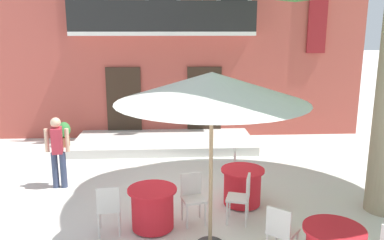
# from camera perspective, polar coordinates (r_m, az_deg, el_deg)

# --- Properties ---
(ground_plane) EXTENTS (120.00, 120.00, 0.00)m
(ground_plane) POSITION_cam_1_polar(r_m,az_deg,el_deg) (8.32, -0.09, -11.50)
(ground_plane) COLOR silver
(building_facade) EXTENTS (13.00, 5.09, 7.50)m
(building_facade) POSITION_cam_1_polar(r_m,az_deg,el_deg) (14.56, -4.10, 14.12)
(building_facade) COLOR #B24C42
(building_facade) RESTS_ON ground
(entrance_step_platform) EXTENTS (5.33, 2.24, 0.25)m
(entrance_step_platform) POSITION_cam_1_polar(r_m,az_deg,el_deg) (11.92, -4.03, -3.25)
(entrance_step_platform) COLOR silver
(entrance_step_platform) RESTS_ON ground
(cafe_table_near_tree) EXTENTS (0.86, 0.86, 0.76)m
(cafe_table_near_tree) POSITION_cam_1_polar(r_m,az_deg,el_deg) (8.01, 7.33, -9.56)
(cafe_table_near_tree) COLOR red
(cafe_table_near_tree) RESTS_ON ground
(cafe_chair_near_tree_0) EXTENTS (0.47, 0.47, 0.91)m
(cafe_chair_near_tree_0) POSITION_cam_1_polar(r_m,az_deg,el_deg) (8.66, 6.91, -6.81)
(cafe_chair_near_tree_0) COLOR silver
(cafe_chair_near_tree_0) RESTS_ON ground
(cafe_chair_near_tree_1) EXTENTS (0.50, 0.50, 0.91)m
(cafe_chair_near_tree_1) POSITION_cam_1_polar(r_m,az_deg,el_deg) (7.26, 7.31, -10.83)
(cafe_chair_near_tree_1) COLOR silver
(cafe_chair_near_tree_1) RESTS_ON ground
(cafe_table_middle) EXTENTS (0.86, 0.86, 0.76)m
(cafe_table_middle) POSITION_cam_1_polar(r_m,az_deg,el_deg) (7.09, -5.76, -12.65)
(cafe_table_middle) COLOR red
(cafe_table_middle) RESTS_ON ground
(cafe_chair_middle_0) EXTENTS (0.45, 0.45, 0.91)m
(cafe_chair_middle_0) POSITION_cam_1_polar(r_m,az_deg,el_deg) (6.95, -12.05, -12.16)
(cafe_chair_middle_0) COLOR silver
(cafe_chair_middle_0) RESTS_ON ground
(cafe_chair_middle_1) EXTENTS (0.48, 0.48, 0.91)m
(cafe_chair_middle_1) POSITION_cam_1_polar(r_m,az_deg,el_deg) (7.24, 0.07, -10.79)
(cafe_chair_middle_1) COLOR silver
(cafe_chair_middle_1) RESTS_ON ground
(cafe_chair_front_0) EXTENTS (0.56, 0.56, 0.91)m
(cafe_chair_front_0) POSITION_cam_1_polar(r_m,az_deg,el_deg) (6.23, 12.81, -15.30)
(cafe_chair_front_0) COLOR silver
(cafe_chair_front_0) RESTS_ON ground
(cafe_umbrella) EXTENTS (2.90, 2.90, 2.85)m
(cafe_umbrella) POSITION_cam_1_polar(r_m,az_deg,el_deg) (5.80, 2.90, 4.66)
(cafe_umbrella) COLOR #997A56
(cafe_umbrella) RESTS_ON ground
(ground_planter_left) EXTENTS (0.38, 0.38, 0.76)m
(ground_planter_left) POSITION_cam_1_polar(r_m,az_deg,el_deg) (12.42, -18.10, -1.79)
(ground_planter_left) COLOR #995638
(ground_planter_left) RESTS_ON ground
(pedestrian_near_entrance) EXTENTS (0.53, 0.37, 1.60)m
(pedestrian_near_entrance) POSITION_cam_1_polar(r_m,az_deg,el_deg) (9.12, -18.99, -3.96)
(pedestrian_near_entrance) COLOR #384260
(pedestrian_near_entrance) RESTS_ON ground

